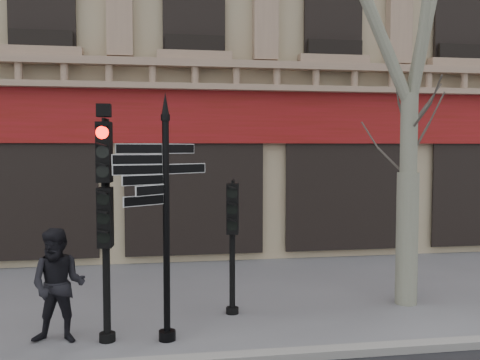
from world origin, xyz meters
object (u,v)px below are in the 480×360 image
object	(u,v)px
traffic_signal_main	(105,193)
pedestrian_b	(58,286)
traffic_signal_secondary	(232,223)
fingerpost	(166,175)

from	to	relation	value
traffic_signal_main	pedestrian_b	size ratio (longest dim) A/B	2.07
traffic_signal_secondary	pedestrian_b	bearing A→B (deg)	-149.52
traffic_signal_main	pedestrian_b	bearing A→B (deg)	178.55
fingerpost	pedestrian_b	distance (m)	2.25
fingerpost	pedestrian_b	size ratio (longest dim) A/B	2.17
fingerpost	traffic_signal_main	xyz separation A→B (m)	(-0.87, 0.10, -0.26)
traffic_signal_secondary	pedestrian_b	xyz separation A→B (m)	(-2.70, -0.92, -0.73)
fingerpost	pedestrian_b	world-z (taller)	fingerpost
traffic_signal_main	traffic_signal_secondary	xyz separation A→B (m)	(2.01, 1.00, -0.63)
pedestrian_b	fingerpost	bearing A→B (deg)	2.12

